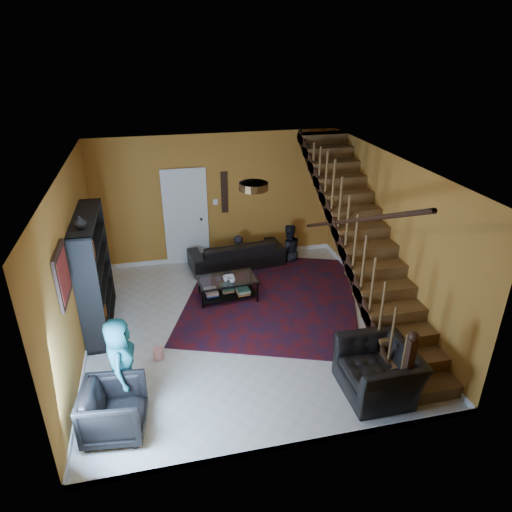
{
  "coord_description": "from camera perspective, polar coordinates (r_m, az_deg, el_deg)",
  "views": [
    {
      "loc": [
        -1.29,
        -6.55,
        4.53
      ],
      "look_at": [
        0.31,
        0.4,
        1.11
      ],
      "focal_mm": 32.0,
      "sensor_mm": 36.0,
      "label": 1
    }
  ],
  "objects": [
    {
      "name": "floor",
      "position": [
        8.07,
        -1.53,
        -8.56
      ],
      "size": [
        5.5,
        5.5,
        0.0
      ],
      "primitive_type": "plane",
      "color": "beige",
      "rests_on": "ground"
    },
    {
      "name": "room",
      "position": [
        9.07,
        -11.54,
        -4.58
      ],
      "size": [
        5.5,
        5.5,
        5.5
      ],
      "color": "#A56A24",
      "rests_on": "ground"
    },
    {
      "name": "staircase",
      "position": [
        8.02,
        13.38,
        1.89
      ],
      "size": [
        0.95,
        5.02,
        3.18
      ],
      "color": "brown",
      "rests_on": "floor"
    },
    {
      "name": "bookshelf",
      "position": [
        8.07,
        -19.49,
        -2.21
      ],
      "size": [
        0.35,
        1.8,
        2.0
      ],
      "color": "black",
      "rests_on": "floor"
    },
    {
      "name": "door",
      "position": [
        9.94,
        -8.74,
        4.63
      ],
      "size": [
        0.82,
        0.05,
        2.05
      ],
      "primitive_type": "cube",
      "color": "silver",
      "rests_on": "floor"
    },
    {
      "name": "framed_picture",
      "position": [
        6.43,
        -23.06,
        -2.24
      ],
      "size": [
        0.04,
        0.74,
        0.74
      ],
      "primitive_type": "cube",
      "color": "maroon",
      "rests_on": "room"
    },
    {
      "name": "wall_hanging",
      "position": [
        9.86,
        -3.98,
        7.94
      ],
      "size": [
        0.14,
        0.03,
        0.9
      ],
      "primitive_type": "cube",
      "color": "black",
      "rests_on": "room"
    },
    {
      "name": "ceiling_fixture",
      "position": [
        6.16,
        -0.32,
        8.7
      ],
      "size": [
        0.4,
        0.4,
        0.1
      ],
      "primitive_type": "cylinder",
      "color": "#3F2814",
      "rests_on": "room"
    },
    {
      "name": "rug",
      "position": [
        8.84,
        1.98,
        -5.17
      ],
      "size": [
        4.2,
        4.47,
        0.02
      ],
      "primitive_type": "cube",
      "rotation": [
        0.0,
        0.0,
        -0.35
      ],
      "color": "#490D0F",
      "rests_on": "floor"
    },
    {
      "name": "sofa",
      "position": [
        9.94,
        -2.47,
        0.37
      ],
      "size": [
        2.11,
        1.03,
        0.59
      ],
      "primitive_type": "imported",
      "rotation": [
        0.0,
        0.0,
        3.26
      ],
      "color": "black",
      "rests_on": "floor"
    },
    {
      "name": "armchair_left",
      "position": [
        6.25,
        -17.31,
        -17.91
      ],
      "size": [
        0.85,
        0.83,
        0.69
      ],
      "primitive_type": "imported",
      "rotation": [
        0.0,
        0.0,
        1.45
      ],
      "color": "black",
      "rests_on": "floor"
    },
    {
      "name": "armchair_right",
      "position": [
        6.76,
        15.04,
        -13.65
      ],
      "size": [
        0.95,
        1.09,
        0.7
      ],
      "primitive_type": "imported",
      "rotation": [
        0.0,
        0.0,
        -1.57
      ],
      "color": "black",
      "rests_on": "floor"
    },
    {
      "name": "person_adult_a",
      "position": [
        10.07,
        -2.26,
        -0.4
      ],
      "size": [
        0.42,
        0.27,
        1.14
      ],
      "primitive_type": "imported",
      "rotation": [
        0.0,
        0.0,
        3.14
      ],
      "color": "black",
      "rests_on": "sofa"
    },
    {
      "name": "person_adult_b",
      "position": [
        10.29,
        4.03,
        0.59
      ],
      "size": [
        0.66,
        0.54,
        1.28
      ],
      "primitive_type": "imported",
      "rotation": [
        0.0,
        0.0,
        3.23
      ],
      "color": "black",
      "rests_on": "sofa"
    },
    {
      "name": "person_child",
      "position": [
        6.44,
        -16.53,
        -12.64
      ],
      "size": [
        0.47,
        0.67,
        1.31
      ],
      "primitive_type": "imported",
      "rotation": [
        0.0,
        0.0,
        1.49
      ],
      "color": "#18595E",
      "rests_on": "armchair_left"
    },
    {
      "name": "coffee_table",
      "position": [
        8.73,
        -3.57,
        -3.9
      ],
      "size": [
        1.15,
        0.74,
        0.42
      ],
      "rotation": [
        0.0,
        0.0,
        0.1
      ],
      "color": "black",
      "rests_on": "floor"
    },
    {
      "name": "cup_a",
      "position": [
        8.5,
        -2.98,
        -3.04
      ],
      "size": [
        0.13,
        0.13,
        0.09
      ],
      "primitive_type": "imported",
      "rotation": [
        0.0,
        0.0,
        0.21
      ],
      "color": "#999999",
      "rests_on": "coffee_table"
    },
    {
      "name": "cup_b",
      "position": [
        8.55,
        -3.81,
        -2.83
      ],
      "size": [
        0.14,
        0.14,
        0.1
      ],
      "primitive_type": "imported",
      "rotation": [
        0.0,
        0.0,
        0.39
      ],
      "color": "#999999",
      "rests_on": "coffee_table"
    },
    {
      "name": "bowl",
      "position": [
        8.64,
        -3.38,
        -2.7
      ],
      "size": [
        0.21,
        0.21,
        0.05
      ],
      "primitive_type": "imported",
      "rotation": [
        0.0,
        0.0,
        0.03
      ],
      "color": "#999999",
      "rests_on": "coffee_table"
    },
    {
      "name": "vase",
      "position": [
        7.17,
        -21.13,
        3.98
      ],
      "size": [
        0.18,
        0.18,
        0.19
      ],
      "primitive_type": "imported",
      "color": "#999999",
      "rests_on": "bookshelf"
    },
    {
      "name": "popcorn_bucket",
      "position": [
        7.39,
        -12.14,
        -11.83
      ],
      "size": [
        0.17,
        0.17,
        0.17
      ],
      "primitive_type": "cylinder",
      "rotation": [
        0.0,
        0.0,
        0.12
      ],
      "color": "red",
      "rests_on": "rug"
    }
  ]
}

